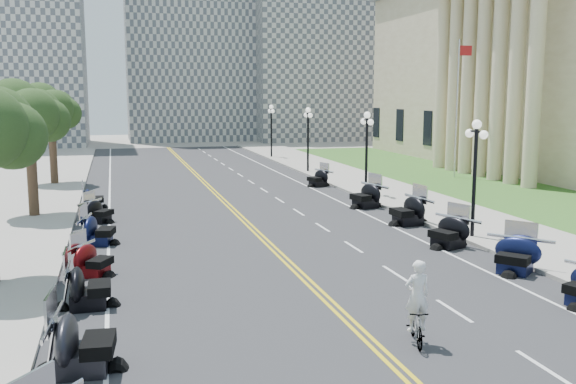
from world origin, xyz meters
TOP-DOWN VIEW (x-y plane):
  - ground at (0.00, 0.00)m, footprint 160.00×160.00m
  - road at (0.00, 10.00)m, footprint 16.00×90.00m
  - centerline_yellow_a at (-0.12, 10.00)m, footprint 0.12×90.00m
  - centerline_yellow_b at (0.12, 10.00)m, footprint 0.12×90.00m
  - edge_line_north at (6.40, 10.00)m, footprint 0.12×90.00m
  - edge_line_south at (-6.40, 10.00)m, footprint 0.12×90.00m
  - lane_dash_4 at (3.20, -8.00)m, footprint 0.12×2.00m
  - lane_dash_5 at (3.20, -4.00)m, footprint 0.12×2.00m
  - lane_dash_6 at (3.20, 0.00)m, footprint 0.12×2.00m
  - lane_dash_7 at (3.20, 4.00)m, footprint 0.12×2.00m
  - lane_dash_8 at (3.20, 8.00)m, footprint 0.12×2.00m
  - lane_dash_9 at (3.20, 12.00)m, footprint 0.12×2.00m
  - lane_dash_10 at (3.20, 16.00)m, footprint 0.12×2.00m
  - lane_dash_11 at (3.20, 20.00)m, footprint 0.12×2.00m
  - lane_dash_12 at (3.20, 24.00)m, footprint 0.12×2.00m
  - lane_dash_13 at (3.20, 28.00)m, footprint 0.12×2.00m
  - lane_dash_14 at (3.20, 32.00)m, footprint 0.12×2.00m
  - lane_dash_15 at (3.20, 36.00)m, footprint 0.12×2.00m
  - lane_dash_16 at (3.20, 40.00)m, footprint 0.12×2.00m
  - lane_dash_17 at (3.20, 44.00)m, footprint 0.12×2.00m
  - lane_dash_18 at (3.20, 48.00)m, footprint 0.12×2.00m
  - lane_dash_19 at (3.20, 52.00)m, footprint 0.12×2.00m
  - sidewalk_north at (10.50, 10.00)m, footprint 5.00×90.00m
  - sidewalk_south at (-10.50, 10.00)m, footprint 5.00×90.00m
  - lawn at (17.50, 18.00)m, footprint 9.00×60.00m
  - distant_block_a at (-18.00, 62.00)m, footprint 18.00×14.00m
  - distant_block_b at (4.00, 68.00)m, footprint 16.00×12.00m
  - distant_block_c at (22.00, 65.00)m, footprint 20.00×14.00m
  - street_lamp_2 at (8.60, 4.00)m, footprint 0.50×1.20m
  - street_lamp_3 at (8.60, 16.00)m, footprint 0.50×1.20m
  - street_lamp_4 at (8.60, 28.00)m, footprint 0.50×1.20m
  - street_lamp_5 at (8.60, 40.00)m, footprint 0.50×1.20m
  - flagpole at (18.00, 22.00)m, footprint 1.10×0.20m
  - tree_3 at (-10.00, 14.00)m, footprint 4.80×4.80m
  - tree_4 at (-10.00, 26.00)m, footprint 4.80×4.80m
  - motorcycle_n_5 at (7.24, -1.03)m, footprint 2.84×2.84m
  - motorcycle_n_6 at (6.89, 2.97)m, footprint 2.60×2.60m
  - motorcycle_n_7 at (7.29, 7.51)m, footprint 2.41×2.41m
  - motorcycle_n_8 at (7.10, 12.32)m, footprint 2.59×2.59m
  - motorcycle_n_10 at (7.08, 20.71)m, footprint 2.28×2.28m
  - motorcycle_s_4 at (-6.89, -5.45)m, footprint 2.37×2.37m
  - motorcycle_s_5 at (-6.92, -0.93)m, footprint 2.02×2.02m
  - motorcycle_s_6 at (-6.89, 2.48)m, footprint 2.40×2.40m
  - motorcycle_s_7 at (-6.80, 7.15)m, footprint 2.35×2.35m
  - motorcycle_s_8 at (-6.86, 11.91)m, footprint 2.43×2.43m
  - motorcycle_s_9 at (-7.24, 16.01)m, footprint 1.82×1.82m
  - bicycle at (1.03, -5.94)m, footprint 0.88×1.65m
  - cyclist_rider at (1.03, -5.94)m, footprint 0.66×0.43m

SIDE VIEW (x-z plane):
  - ground at x=0.00m, z-range 0.00..0.00m
  - road at x=0.00m, z-range 0.00..0.01m
  - centerline_yellow_a at x=-0.12m, z-range 0.01..0.01m
  - centerline_yellow_b at x=0.12m, z-range 0.01..0.01m
  - edge_line_north at x=6.40m, z-range 0.01..0.01m
  - edge_line_south at x=-6.40m, z-range 0.01..0.01m
  - lane_dash_4 at x=3.20m, z-range 0.01..0.01m
  - lane_dash_5 at x=3.20m, z-range 0.01..0.01m
  - lane_dash_6 at x=3.20m, z-range 0.01..0.01m
  - lane_dash_7 at x=3.20m, z-range 0.01..0.01m
  - lane_dash_8 at x=3.20m, z-range 0.01..0.01m
  - lane_dash_9 at x=3.20m, z-range 0.01..0.01m
  - lane_dash_10 at x=3.20m, z-range 0.01..0.01m
  - lane_dash_11 at x=3.20m, z-range 0.01..0.01m
  - lane_dash_12 at x=3.20m, z-range 0.01..0.01m
  - lane_dash_13 at x=3.20m, z-range 0.01..0.01m
  - lane_dash_14 at x=3.20m, z-range 0.01..0.01m
  - lane_dash_15 at x=3.20m, z-range 0.01..0.01m
  - lane_dash_16 at x=3.20m, z-range 0.01..0.01m
  - lane_dash_17 at x=3.20m, z-range 0.01..0.01m
  - lane_dash_18 at x=3.20m, z-range 0.01..0.01m
  - lane_dash_19 at x=3.20m, z-range 0.01..0.01m
  - lawn at x=17.50m, z-range 0.00..0.10m
  - sidewalk_north at x=10.50m, z-range 0.00..0.15m
  - sidewalk_south at x=-10.50m, z-range 0.00..0.15m
  - bicycle at x=1.03m, z-range 0.00..0.95m
  - motorcycle_s_8 at x=-6.86m, z-range 0.00..1.23m
  - motorcycle_s_6 at x=-6.89m, z-range 0.00..1.24m
  - motorcycle_s_9 at x=-7.24m, z-range 0.00..1.24m
  - motorcycle_n_10 at x=7.08m, z-range 0.00..1.28m
  - motorcycle_s_7 at x=-6.80m, z-range 0.00..1.38m
  - motorcycle_n_5 at x=7.24m, z-range 0.00..1.41m
  - motorcycle_s_5 at x=-6.92m, z-range 0.00..1.41m
  - motorcycle_n_6 at x=6.89m, z-range 0.00..1.42m
  - motorcycle_n_8 at x=7.10m, z-range 0.00..1.50m
  - motorcycle_s_4 at x=-6.89m, z-range 0.00..1.53m
  - motorcycle_n_7 at x=7.29m, z-range 0.00..1.54m
  - cyclist_rider at x=1.03m, z-range 0.95..2.76m
  - street_lamp_2 at x=8.60m, z-range 0.15..5.05m
  - street_lamp_3 at x=8.60m, z-range 0.15..5.05m
  - street_lamp_4 at x=8.60m, z-range 0.15..5.05m
  - street_lamp_5 at x=8.60m, z-range 0.15..5.05m
  - tree_3 at x=-10.00m, z-range 0.15..9.35m
  - tree_4 at x=-10.00m, z-range 0.15..9.35m
  - flagpole at x=18.00m, z-range 0.00..10.00m
  - distant_block_c at x=22.00m, z-range 0.00..22.00m
  - distant_block_a at x=-18.00m, z-range 0.00..26.00m
  - distant_block_b at x=4.00m, z-range 0.00..30.00m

